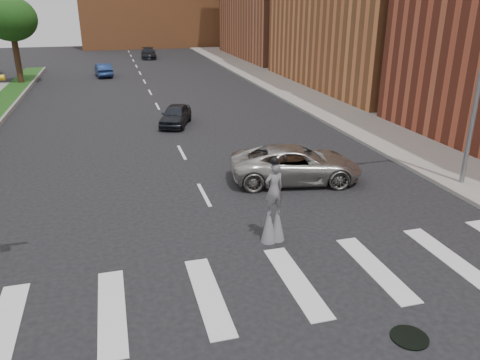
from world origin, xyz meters
TOP-DOWN VIEW (x-y plane):
  - ground_plane at (0.00, 0.00)m, footprint 160.00×160.00m
  - sidewalk_right at (12.50, 25.00)m, footprint 5.00×90.00m
  - manhole at (3.00, -2.00)m, footprint 0.90×0.90m
  - streetlight at (10.90, 6.00)m, footprint 2.05×0.20m
  - stilt_performer at (1.45, 3.50)m, footprint 0.84×0.57m
  - suv_crossing at (4.26, 8.48)m, footprint 6.14×3.68m
  - car_near at (0.54, 19.87)m, footprint 2.83×4.21m
  - car_mid at (-3.85, 42.48)m, footprint 1.94×4.34m
  - car_far at (2.21, 57.72)m, footprint 2.18×4.89m
  - tree_6 at (-11.47, 39.20)m, footprint 4.65×4.65m

SIDE VIEW (x-z plane):
  - ground_plane at x=0.00m, z-range 0.00..0.00m
  - manhole at x=3.00m, z-range 0.00..0.04m
  - sidewalk_right at x=12.50m, z-range 0.00..0.18m
  - car_near at x=0.54m, z-range 0.00..1.33m
  - car_mid at x=-3.85m, z-range 0.00..1.38m
  - car_far at x=2.21m, z-range 0.00..1.39m
  - suv_crossing at x=4.26m, z-range 0.00..1.60m
  - stilt_performer at x=1.45m, z-range -0.30..2.65m
  - streetlight at x=10.90m, z-range 0.40..9.40m
  - tree_6 at x=-11.47m, z-range 1.93..9.87m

